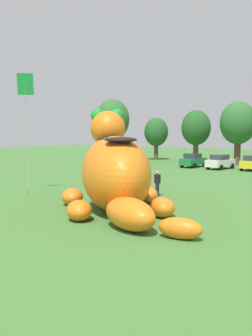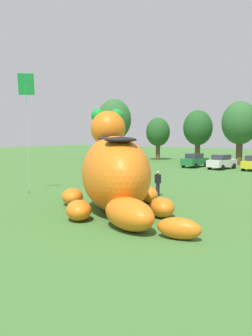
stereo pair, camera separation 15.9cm
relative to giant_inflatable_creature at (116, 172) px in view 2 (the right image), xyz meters
name	(u,v)px [view 2 (the right image)]	position (x,y,z in m)	size (l,w,h in m)	color
ground_plane	(136,210)	(0.88, 0.72, -2.12)	(160.00, 160.00, 0.00)	#427533
giant_inflatable_creature	(116,172)	(0.00, 0.00, 0.00)	(10.61, 8.45, 5.80)	orange
car_green	(195,160)	(-7.98, 26.33, -1.26)	(2.15, 4.21, 1.72)	#1E7238
car_white	(222,162)	(-4.33, 25.99, -1.26)	(2.40, 4.31, 1.72)	white
tree_far_left	(114,120)	(-24.59, 31.45, 4.14)	(5.39, 5.39, 9.57)	brown
tree_left	(158,132)	(-18.29, 34.50, 2.20)	(3.72, 3.72, 6.61)	brown
tree_mid_left	(198,128)	(-11.40, 34.28, 2.80)	(4.24, 4.24, 7.52)	brown
tree_centre_left	(240,123)	(-4.73, 32.90, 3.37)	(4.73, 4.73, 8.40)	brown
spectator_near_inflatable	(158,184)	(-0.59, 5.43, -1.27)	(0.38, 0.26, 1.71)	black
spectator_mid_field	(136,168)	(-7.96, 13.53, -1.27)	(0.38, 0.26, 1.71)	#726656
tethered_flying_kite	(26,86)	(-8.75, 1.15, 5.39)	(1.13, 1.13, 8.37)	brown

